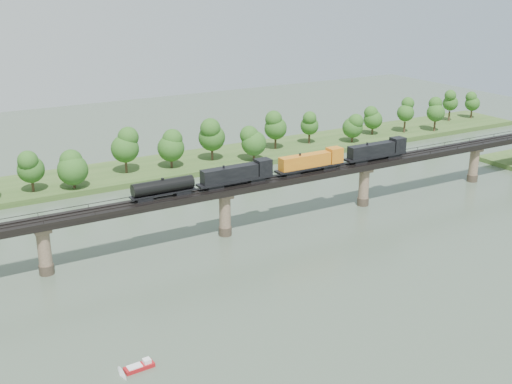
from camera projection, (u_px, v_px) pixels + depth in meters
ground at (298, 288)px, 122.04m from camera, size 400.00×400.00×0.00m
far_bank at (140, 171)px, 191.41m from camera, size 300.00×24.00×1.60m
bridge at (225, 213)px, 144.85m from camera, size 236.00×30.00×11.50m
bridge_superstructure at (224, 186)px, 142.80m from camera, size 220.00×4.90×0.75m
far_treeline at (117, 152)px, 181.26m from camera, size 289.06×17.54×13.60m
freight_train at (287, 166)px, 149.89m from camera, size 74.19×2.89×5.11m
motorboat at (140, 366)px, 96.83m from camera, size 4.68×1.89×1.29m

